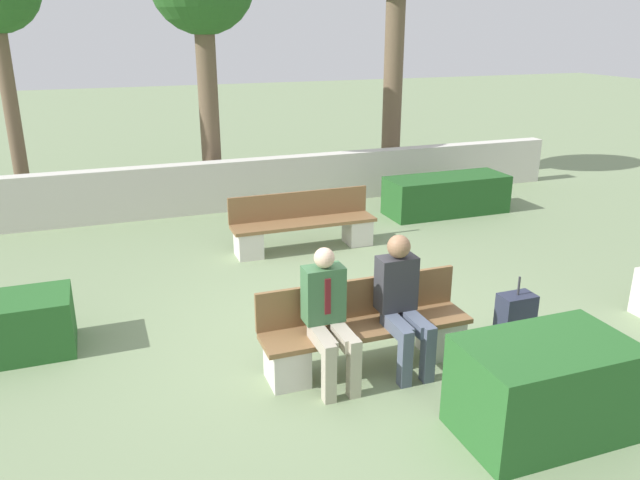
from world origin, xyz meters
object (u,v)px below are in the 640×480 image
(bench_front, at_px, (366,334))
(bench_left_side, at_px, (304,227))
(person_seated_man, at_px, (328,312))
(suitcase, at_px, (515,320))
(person_seated_woman, at_px, (402,297))

(bench_front, xyz_separation_m, bench_left_side, (0.51, 3.42, 0.00))
(person_seated_man, xyz_separation_m, suitcase, (2.08, -0.04, -0.42))
(person_seated_man, bearing_deg, suitcase, -1.04)
(bench_front, distance_m, person_seated_man, 0.61)
(bench_left_side, height_order, person_seated_man, person_seated_man)
(bench_left_side, height_order, suitcase, bench_left_side)
(bench_front, xyz_separation_m, person_seated_man, (-0.45, -0.15, 0.38))
(person_seated_man, bearing_deg, bench_left_side, 74.93)
(person_seated_man, bearing_deg, bench_front, 17.84)
(bench_left_side, bearing_deg, bench_front, -97.21)
(person_seated_woman, bearing_deg, bench_front, 155.32)
(person_seated_man, relative_size, suitcase, 1.67)
(bench_left_side, xyz_separation_m, person_seated_woman, (-0.20, -3.56, 0.40))
(bench_front, relative_size, person_seated_woman, 1.58)
(person_seated_woman, xyz_separation_m, suitcase, (1.32, -0.04, -0.45))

